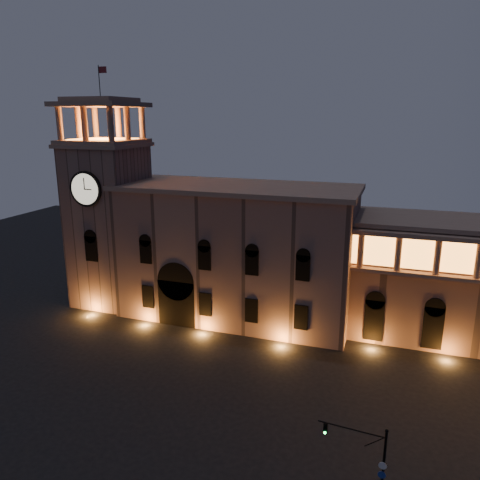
# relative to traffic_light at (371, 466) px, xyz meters

# --- Properties ---
(ground) EXTENTS (160.00, 160.00, 0.00)m
(ground) POSITION_rel_traffic_light_xyz_m (-17.20, 5.91, -3.41)
(ground) COLOR black
(ground) RESTS_ON ground
(government_building) EXTENTS (30.80, 12.80, 17.60)m
(government_building) POSITION_rel_traffic_light_xyz_m (-19.28, 27.84, 5.36)
(government_building) COLOR #7F5E53
(government_building) RESTS_ON ground
(clock_tower) EXTENTS (9.80, 9.80, 32.40)m
(clock_tower) POSITION_rel_traffic_light_xyz_m (-37.70, 26.89, 9.09)
(clock_tower) COLOR #7F5E53
(clock_tower) RESTS_ON ground
(traffic_light) EXTENTS (4.73, 0.70, 6.50)m
(traffic_light) POSITION_rel_traffic_light_xyz_m (0.00, 0.00, 0.00)
(traffic_light) COLOR black
(traffic_light) RESTS_ON ground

